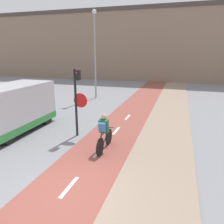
# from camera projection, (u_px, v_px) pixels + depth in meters

# --- Properties ---
(ground_plane) EXTENTS (120.00, 120.00, 0.00)m
(ground_plane) POSITION_uv_depth(u_px,v_px,m) (61.00, 198.00, 6.02)
(ground_plane) COLOR gray
(bike_lane) EXTENTS (2.46, 60.00, 0.02)m
(bike_lane) POSITION_uv_depth(u_px,v_px,m) (61.00, 198.00, 6.02)
(bike_lane) COLOR brown
(bike_lane) RESTS_ON ground_plane
(sidewalk_strip) EXTENTS (2.40, 60.00, 0.05)m
(sidewalk_strip) POSITION_uv_depth(u_px,v_px,m) (149.00, 216.00, 5.32)
(sidewalk_strip) COLOR gray
(sidewalk_strip) RESTS_ON ground_plane
(building_row_background) EXTENTS (60.00, 5.20, 9.53)m
(building_row_background) POSITION_uv_depth(u_px,v_px,m) (161.00, 45.00, 30.00)
(building_row_background) COLOR #89705B
(building_row_background) RESTS_ON ground_plane
(traffic_light_pole) EXTENTS (0.67, 0.25, 3.16)m
(traffic_light_pole) POSITION_uv_depth(u_px,v_px,m) (77.00, 96.00, 9.99)
(traffic_light_pole) COLOR black
(traffic_light_pole) RESTS_ON ground_plane
(street_lamp_far) EXTENTS (0.36, 0.36, 7.12)m
(street_lamp_far) POSITION_uv_depth(u_px,v_px,m) (95.00, 46.00, 17.88)
(street_lamp_far) COLOR gray
(street_lamp_far) RESTS_ON ground_plane
(cyclist_near) EXTENTS (0.46, 1.79, 1.54)m
(cyclist_near) POSITION_uv_depth(u_px,v_px,m) (104.00, 134.00, 8.75)
(cyclist_near) COLOR black
(cyclist_near) RESTS_ON ground_plane
(van) EXTENTS (2.08, 4.44, 2.33)m
(van) POSITION_uv_depth(u_px,v_px,m) (13.00, 109.00, 10.82)
(van) COLOR #B7B7BC
(van) RESTS_ON ground_plane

